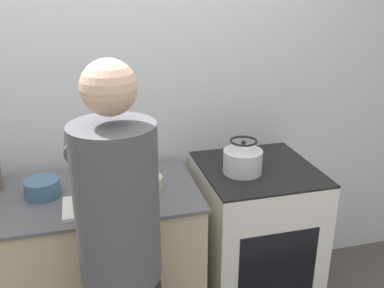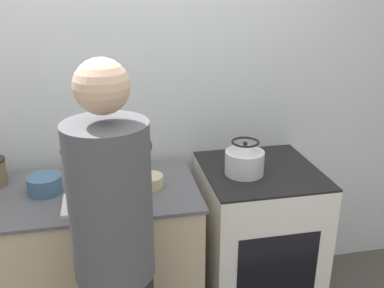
{
  "view_description": "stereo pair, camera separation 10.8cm",
  "coord_description": "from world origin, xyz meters",
  "px_view_note": "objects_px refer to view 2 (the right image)",
  "views": [
    {
      "loc": [
        -0.2,
        -1.68,
        1.9
      ],
      "look_at": [
        0.29,
        0.21,
        1.15
      ],
      "focal_mm": 40.0,
      "sensor_mm": 36.0,
      "label": 1
    },
    {
      "loc": [
        -0.1,
        -1.7,
        1.9
      ],
      "look_at": [
        0.29,
        0.21,
        1.15
      ],
      "focal_mm": 40.0,
      "sensor_mm": 36.0,
      "label": 2
    }
  ],
  "objects_px": {
    "oven": "(256,241)",
    "bowl_prep": "(45,184)",
    "kettle": "(244,160)",
    "cutting_board": "(99,202)",
    "person": "(114,244)",
    "knife": "(98,198)"
  },
  "relations": [
    {
      "from": "knife",
      "to": "kettle",
      "type": "bearing_deg",
      "value": 7.13
    },
    {
      "from": "oven",
      "to": "kettle",
      "type": "relative_size",
      "value": 4.43
    },
    {
      "from": "oven",
      "to": "bowl_prep",
      "type": "bearing_deg",
      "value": 179.26
    },
    {
      "from": "person",
      "to": "kettle",
      "type": "xyz_separation_m",
      "value": [
        0.71,
        0.48,
        0.11
      ]
    },
    {
      "from": "oven",
      "to": "person",
      "type": "height_order",
      "value": "person"
    },
    {
      "from": "kettle",
      "to": "bowl_prep",
      "type": "distance_m",
      "value": 1.03
    },
    {
      "from": "cutting_board",
      "to": "kettle",
      "type": "distance_m",
      "value": 0.78
    },
    {
      "from": "oven",
      "to": "bowl_prep",
      "type": "distance_m",
      "value": 1.23
    },
    {
      "from": "oven",
      "to": "cutting_board",
      "type": "xyz_separation_m",
      "value": [
        -0.87,
        -0.17,
        0.44
      ]
    },
    {
      "from": "knife",
      "to": "oven",
      "type": "bearing_deg",
      "value": 8.38
    },
    {
      "from": "person",
      "to": "cutting_board",
      "type": "bearing_deg",
      "value": 99.22
    },
    {
      "from": "kettle",
      "to": "bowl_prep",
      "type": "relative_size",
      "value": 1.23
    },
    {
      "from": "bowl_prep",
      "to": "oven",
      "type": "bearing_deg",
      "value": -0.74
    },
    {
      "from": "kettle",
      "to": "cutting_board",
      "type": "bearing_deg",
      "value": -170.23
    },
    {
      "from": "oven",
      "to": "person",
      "type": "bearing_deg",
      "value": -147.56
    },
    {
      "from": "cutting_board",
      "to": "knife",
      "type": "xyz_separation_m",
      "value": [
        -0.0,
        0.03,
        0.01
      ]
    },
    {
      "from": "person",
      "to": "cutting_board",
      "type": "height_order",
      "value": "person"
    },
    {
      "from": "person",
      "to": "knife",
      "type": "xyz_separation_m",
      "value": [
        -0.06,
        0.38,
        0.02
      ]
    },
    {
      "from": "oven",
      "to": "cutting_board",
      "type": "relative_size",
      "value": 2.71
    },
    {
      "from": "knife",
      "to": "person",
      "type": "bearing_deg",
      "value": -81.4
    },
    {
      "from": "person",
      "to": "oven",
      "type": "bearing_deg",
      "value": 32.44
    },
    {
      "from": "knife",
      "to": "kettle",
      "type": "xyz_separation_m",
      "value": [
        0.77,
        0.1,
        0.09
      ]
    }
  ]
}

